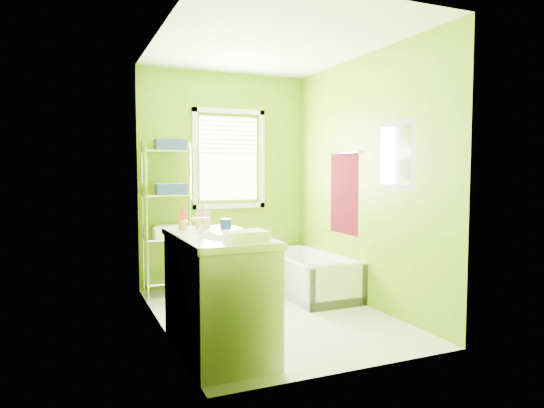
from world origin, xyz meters
name	(u,v)px	position (x,y,z in m)	size (l,w,h in m)	color
ground	(271,314)	(0.00, 0.00, 0.00)	(2.90, 2.90, 0.00)	silver
room_envelope	(271,156)	(0.00, 0.00, 1.55)	(2.14, 2.94, 2.62)	#668D06
window	(229,154)	(0.05, 1.42, 1.61)	(0.92, 0.05, 1.22)	white
door	(190,230)	(-1.04, -1.00, 1.00)	(0.09, 0.80, 2.00)	white
right_wall_decor	(363,179)	(1.04, -0.02, 1.32)	(0.04, 1.48, 1.17)	#46080F
bathtub	(308,280)	(0.71, 0.58, 0.15)	(0.68, 1.46, 0.47)	white
toilet	(242,261)	(0.07, 1.05, 0.35)	(0.39, 0.68, 0.69)	white
vanity	(218,289)	(-0.75, -0.71, 0.49)	(0.63, 1.22, 1.13)	silver
wire_shelf_unit	(171,200)	(-0.72, 1.17, 1.07)	(0.59, 0.47, 1.75)	silver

